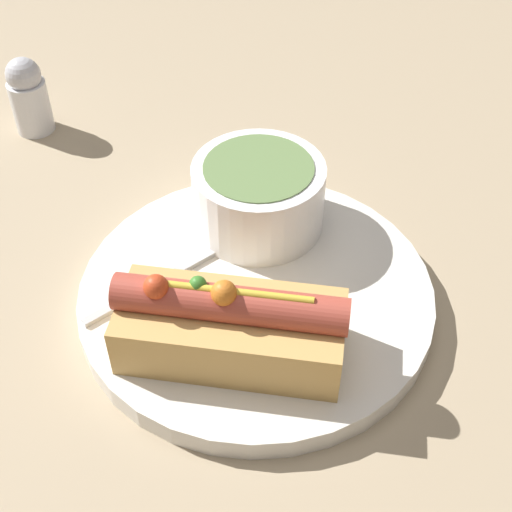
% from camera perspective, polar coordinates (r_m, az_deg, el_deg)
% --- Properties ---
extents(ground_plane, '(4.00, 4.00, 0.00)m').
position_cam_1_polar(ground_plane, '(0.52, 0.00, -3.81)').
color(ground_plane, tan).
extents(dinner_plate, '(0.25, 0.25, 0.02)m').
position_cam_1_polar(dinner_plate, '(0.51, 0.00, -3.17)').
color(dinner_plate, white).
rests_on(dinner_plate, ground_plane).
extents(hot_dog, '(0.16, 0.12, 0.07)m').
position_cam_1_polar(hot_dog, '(0.45, -2.09, -5.54)').
color(hot_dog, tan).
rests_on(hot_dog, dinner_plate).
extents(soup_bowl, '(0.10, 0.10, 0.05)m').
position_cam_1_polar(soup_bowl, '(0.54, 0.20, 5.05)').
color(soup_bowl, white).
rests_on(soup_bowl, dinner_plate).
extents(spoon, '(0.06, 0.18, 0.01)m').
position_cam_1_polar(spoon, '(0.54, -1.29, 1.67)').
color(spoon, '#B7B7BC').
rests_on(spoon, dinner_plate).
extents(salt_shaker, '(0.04, 0.04, 0.07)m').
position_cam_1_polar(salt_shaker, '(0.70, -17.73, 12.10)').
color(salt_shaker, silver).
rests_on(salt_shaker, ground_plane).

